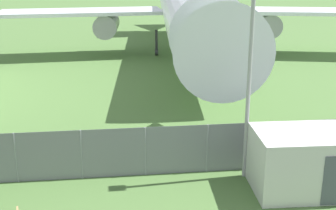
% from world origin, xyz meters
% --- Properties ---
extents(perimeter_fence, '(56.07, 0.07, 2.08)m').
position_xyz_m(perimeter_fence, '(0.00, 10.23, 1.04)').
color(perimeter_fence, gray).
rests_on(perimeter_fence, ground).
extents(airplane, '(32.55, 41.15, 13.56)m').
position_xyz_m(airplane, '(5.41, 32.56, 4.48)').
color(airplane, white).
rests_on(airplane, ground).
extents(portable_cabin, '(4.00, 2.74, 2.36)m').
position_xyz_m(portable_cabin, '(5.92, 8.22, 1.18)').
color(portable_cabin, silver).
rests_on(portable_cabin, ground).
extents(light_mast, '(0.44, 0.44, 7.92)m').
position_xyz_m(light_mast, '(3.98, 9.63, 4.83)').
color(light_mast, '#99999E').
rests_on(light_mast, ground).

